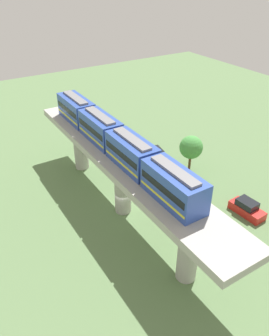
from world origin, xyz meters
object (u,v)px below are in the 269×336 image
Objects in this scene: parked_car_white at (156,155)px; tree_near_viaduct at (191,147)px; train at (115,140)px; parked_car_red at (247,208)px; parked_car_orange at (187,198)px.

tree_near_viaduct is (2.35, -4.77, 2.82)m from parked_car_white.
train is 17.33m from parked_car_red.
parked_car_red is at bearing -93.36° from tree_near_viaduct.
parked_car_white is (10.27, 6.31, -8.03)m from train.
tree_near_viaduct is at bearing 83.23° from parked_car_red.
train is 11.71m from parked_car_orange.
parked_car_white is 6.02m from tree_near_viaduct.
train is 5.28× the size of tree_near_viaduct.
parked_car_orange is at bearing -131.99° from tree_near_viaduct.
parked_car_red is (4.59, -5.35, 0.00)m from parked_car_orange.
parked_car_white is at bearing 84.87° from parked_car_orange.
parked_car_white is 1.03× the size of parked_car_red.
parked_car_red is at bearing -39.21° from parked_car_orange.
train is 13.74m from tree_near_viaduct.
parked_car_orange is 0.86× the size of tree_near_viaduct.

